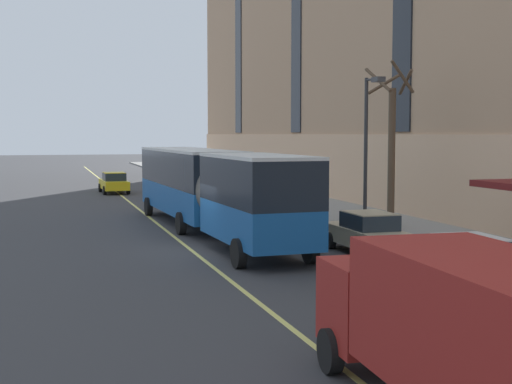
{
  "coord_description": "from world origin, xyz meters",
  "views": [
    {
      "loc": [
        -6.14,
        -26.2,
        4.42
      ],
      "look_at": [
        3.08,
        4.57,
        1.8
      ],
      "focal_mm": 50.0,
      "sensor_mm": 36.0,
      "label": 1
    }
  ],
  "objects_px": {
    "city_bus": "(209,186)",
    "street_tree_mid_block": "(392,143)",
    "parked_car_champagne_0": "(367,233)",
    "parked_car_silver_1": "(222,188)",
    "parked_car_green_5": "(264,202)",
    "parked_car_white_3": "(467,263)",
    "box_truck": "(470,328)",
    "street_lamp": "(368,138)",
    "taxi_cab": "(114,183)"
  },
  "relations": [
    {
      "from": "parked_car_silver_1",
      "to": "taxi_cab",
      "type": "bearing_deg",
      "value": 129.4
    },
    {
      "from": "taxi_cab",
      "to": "street_tree_mid_block",
      "type": "relative_size",
      "value": 0.61
    },
    {
      "from": "street_tree_mid_block",
      "to": "box_truck",
      "type": "bearing_deg",
      "value": -114.51
    },
    {
      "from": "parked_car_champagne_0",
      "to": "street_tree_mid_block",
      "type": "bearing_deg",
      "value": 55.77
    },
    {
      "from": "box_truck",
      "to": "parked_car_green_5",
      "type": "bearing_deg",
      "value": 78.9
    },
    {
      "from": "parked_car_white_3",
      "to": "box_truck",
      "type": "xyz_separation_m",
      "value": [
        -5.52,
        -8.46,
        0.8
      ]
    },
    {
      "from": "taxi_cab",
      "to": "street_tree_mid_block",
      "type": "xyz_separation_m",
      "value": [
        10.33,
        -24.34,
        3.22
      ]
    },
    {
      "from": "taxi_cab",
      "to": "street_lamp",
      "type": "xyz_separation_m",
      "value": [
        8.13,
        -26.47,
        3.46
      ]
    },
    {
      "from": "parked_car_white_3",
      "to": "street_lamp",
      "type": "distance_m",
      "value": 10.86
    },
    {
      "from": "street_lamp",
      "to": "parked_car_silver_1",
      "type": "bearing_deg",
      "value": 95.34
    },
    {
      "from": "street_tree_mid_block",
      "to": "city_bus",
      "type": "bearing_deg",
      "value": 172.78
    },
    {
      "from": "box_truck",
      "to": "taxi_cab",
      "type": "xyz_separation_m",
      "value": [
        -0.87,
        45.08,
        -0.8
      ]
    },
    {
      "from": "parked_car_silver_1",
      "to": "street_lamp",
      "type": "bearing_deg",
      "value": -84.66
    },
    {
      "from": "taxi_cab",
      "to": "street_lamp",
      "type": "bearing_deg",
      "value": -72.92
    },
    {
      "from": "city_bus",
      "to": "street_lamp",
      "type": "distance_m",
      "value": 7.24
    },
    {
      "from": "parked_car_green_5",
      "to": "taxi_cab",
      "type": "xyz_separation_m",
      "value": [
        -6.24,
        17.71,
        -0.0
      ]
    },
    {
      "from": "street_tree_mid_block",
      "to": "street_lamp",
      "type": "distance_m",
      "value": 3.07
    },
    {
      "from": "city_bus",
      "to": "street_tree_mid_block",
      "type": "bearing_deg",
      "value": -7.22
    },
    {
      "from": "parked_car_silver_1",
      "to": "box_truck",
      "type": "height_order",
      "value": "box_truck"
    },
    {
      "from": "taxi_cab",
      "to": "parked_car_green_5",
      "type": "bearing_deg",
      "value": -70.58
    },
    {
      "from": "parked_car_champagne_0",
      "to": "parked_car_silver_1",
      "type": "relative_size",
      "value": 0.97
    },
    {
      "from": "parked_car_white_3",
      "to": "parked_car_champagne_0",
      "type": "bearing_deg",
      "value": 90.2
    },
    {
      "from": "parked_car_silver_1",
      "to": "box_truck",
      "type": "relative_size",
      "value": 0.63
    },
    {
      "from": "street_lamp",
      "to": "parked_car_green_5",
      "type": "bearing_deg",
      "value": 102.17
    },
    {
      "from": "box_truck",
      "to": "taxi_cab",
      "type": "bearing_deg",
      "value": 91.11
    },
    {
      "from": "parked_car_champagne_0",
      "to": "box_truck",
      "type": "bearing_deg",
      "value": -110.22
    },
    {
      "from": "parked_car_green_5",
      "to": "taxi_cab",
      "type": "bearing_deg",
      "value": 109.42
    },
    {
      "from": "parked_car_champagne_0",
      "to": "taxi_cab",
      "type": "xyz_separation_m",
      "value": [
        -6.37,
        30.16,
        0.0
      ]
    },
    {
      "from": "parked_car_white_3",
      "to": "box_truck",
      "type": "relative_size",
      "value": 0.6
    },
    {
      "from": "parked_car_champagne_0",
      "to": "parked_car_green_5",
      "type": "distance_m",
      "value": 12.46
    },
    {
      "from": "city_bus",
      "to": "parked_car_green_5",
      "type": "distance_m",
      "value": 7.14
    },
    {
      "from": "parked_car_champagne_0",
      "to": "parked_car_silver_1",
      "type": "height_order",
      "value": "same"
    },
    {
      "from": "city_bus",
      "to": "parked_car_green_5",
      "type": "xyz_separation_m",
      "value": [
        4.26,
        5.57,
        -1.35
      ]
    },
    {
      "from": "taxi_cab",
      "to": "street_tree_mid_block",
      "type": "bearing_deg",
      "value": -67.0
    },
    {
      "from": "parked_car_green_5",
      "to": "box_truck",
      "type": "relative_size",
      "value": 0.6
    },
    {
      "from": "parked_car_champagne_0",
      "to": "parked_car_green_5",
      "type": "bearing_deg",
      "value": 90.57
    },
    {
      "from": "parked_car_white_3",
      "to": "taxi_cab",
      "type": "relative_size",
      "value": 0.97
    },
    {
      "from": "parked_car_green_5",
      "to": "street_lamp",
      "type": "distance_m",
      "value": 9.61
    },
    {
      "from": "street_lamp",
      "to": "city_bus",
      "type": "bearing_deg",
      "value": 152.57
    },
    {
      "from": "parked_car_green_5",
      "to": "parked_car_champagne_0",
      "type": "bearing_deg",
      "value": -89.43
    },
    {
      "from": "box_truck",
      "to": "street_lamp",
      "type": "distance_m",
      "value": 20.15
    },
    {
      "from": "parked_car_champagne_0",
      "to": "parked_car_white_3",
      "type": "xyz_separation_m",
      "value": [
        0.02,
        -6.46,
        0.0
      ]
    },
    {
      "from": "street_tree_mid_block",
      "to": "street_lamp",
      "type": "height_order",
      "value": "street_tree_mid_block"
    },
    {
      "from": "parked_car_green_5",
      "to": "street_lamp",
      "type": "relative_size",
      "value": 0.68
    },
    {
      "from": "city_bus",
      "to": "parked_car_champagne_0",
      "type": "xyz_separation_m",
      "value": [
        4.38,
        -6.89,
        -1.35
      ]
    },
    {
      "from": "parked_car_white_3",
      "to": "parked_car_green_5",
      "type": "bearing_deg",
      "value": 90.45
    },
    {
      "from": "parked_car_silver_1",
      "to": "parked_car_white_3",
      "type": "distance_m",
      "value": 28.84
    },
    {
      "from": "taxi_cab",
      "to": "street_lamp",
      "type": "distance_m",
      "value": 27.9
    },
    {
      "from": "parked_car_green_5",
      "to": "taxi_cab",
      "type": "distance_m",
      "value": 18.77
    },
    {
      "from": "taxi_cab",
      "to": "city_bus",
      "type": "bearing_deg",
      "value": -85.12
    }
  ]
}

